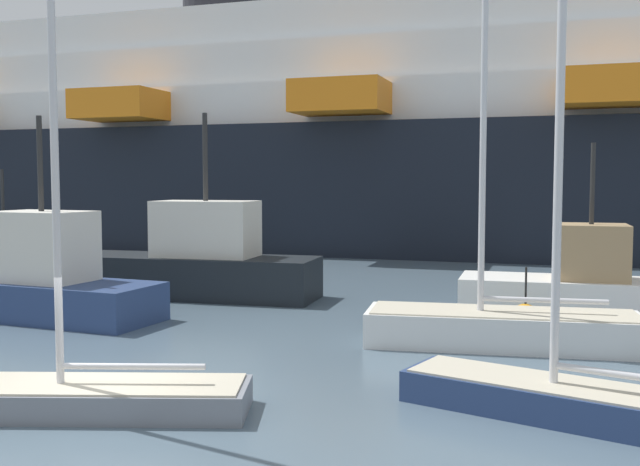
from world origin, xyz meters
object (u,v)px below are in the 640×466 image
at_px(channel_buoy_0, 525,317).
at_px(fishing_boat_0, 36,281).
at_px(sailboat_2, 582,394).
at_px(fishing_boat_3, 198,262).
at_px(sailboat_4, 86,385).
at_px(sailboat_0, 502,325).
at_px(cruise_ship, 597,138).
at_px(fishing_boat_1, 581,285).
at_px(fishing_boat_2, 1,265).

bearing_deg(channel_buoy_0, fishing_boat_0, -169.84).
relative_size(sailboat_2, fishing_boat_3, 1.08).
xyz_separation_m(sailboat_4, channel_buoy_0, (7.34, 10.04, -0.11)).
relative_size(sailboat_0, fishing_boat_0, 1.22).
distance_m(channel_buoy_0, cruise_ship, 27.25).
bearing_deg(fishing_boat_1, fishing_boat_2, 179.48).
bearing_deg(sailboat_4, fishing_boat_1, -140.63).
bearing_deg(sailboat_0, fishing_boat_2, -20.07).
bearing_deg(channel_buoy_0, fishing_boat_2, 172.65).
xyz_separation_m(fishing_boat_3, cruise_ship, (14.58, 23.77, 5.54)).
distance_m(fishing_boat_0, fishing_boat_1, 17.04).
relative_size(sailboat_2, cruise_ship, 0.07).
bearing_deg(fishing_boat_2, sailboat_0, -8.60).
bearing_deg(fishing_boat_0, fishing_boat_2, 143.16).
distance_m(fishing_boat_0, fishing_boat_3, 5.90).
distance_m(sailboat_2, sailboat_4, 8.92).
height_order(fishing_boat_2, fishing_boat_3, fishing_boat_3).
distance_m(fishing_boat_1, cruise_ship, 23.92).
bearing_deg(fishing_boat_3, channel_buoy_0, -15.79).
height_order(fishing_boat_3, channel_buoy_0, fishing_boat_3).
bearing_deg(channel_buoy_0, sailboat_4, -126.15).
bearing_deg(cruise_ship, sailboat_4, -105.97).
distance_m(fishing_boat_0, cruise_ship, 34.25).
xyz_separation_m(sailboat_2, sailboat_4, (-8.62, -2.29, 0.02)).
bearing_deg(sailboat_2, cruise_ship, -76.67).
height_order(fishing_boat_0, cruise_ship, cruise_ship).
height_order(sailboat_2, channel_buoy_0, sailboat_2).
bearing_deg(fishing_boat_1, cruise_ship, 84.59).
bearing_deg(cruise_ship, fishing_boat_1, -93.66).
bearing_deg(fishing_boat_3, fishing_boat_0, -122.80).
bearing_deg(fishing_boat_2, cruise_ship, 50.21).
relative_size(fishing_boat_1, fishing_boat_3, 0.80).
bearing_deg(fishing_boat_3, fishing_boat_2, 175.98).
height_order(sailboat_4, fishing_boat_1, sailboat_4).
bearing_deg(sailboat_0, fishing_boat_0, -4.86).
height_order(sailboat_4, cruise_ship, cruise_ship).
bearing_deg(sailboat_2, fishing_boat_1, -75.23).
height_order(sailboat_2, sailboat_4, sailboat_4).
xyz_separation_m(fishing_boat_1, fishing_boat_2, (-22.07, -0.52, -0.11)).
height_order(fishing_boat_1, channel_buoy_0, fishing_boat_1).
height_order(sailboat_2, fishing_boat_3, sailboat_2).
relative_size(sailboat_4, cruise_ship, 0.08).
height_order(fishing_boat_0, fishing_boat_1, fishing_boat_0).
relative_size(fishing_boat_0, fishing_boat_1, 1.15).
bearing_deg(fishing_boat_0, fishing_boat_3, 64.75).
distance_m(fishing_boat_1, fishing_boat_2, 22.07).
relative_size(sailboat_0, sailboat_4, 0.90).
height_order(sailboat_4, fishing_boat_2, sailboat_4).
bearing_deg(sailboat_0, cruise_ship, -103.41).
distance_m(sailboat_0, cruise_ship, 29.40).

